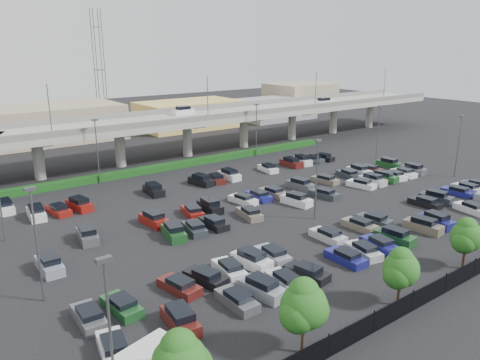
# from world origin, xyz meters

# --- Properties ---
(ground) EXTENTS (280.00, 280.00, 0.00)m
(ground) POSITION_xyz_m (0.00, 0.00, 0.00)
(ground) COLOR black
(overpass) EXTENTS (150.00, 13.00, 15.80)m
(overpass) POSITION_xyz_m (-0.21, 31.99, 6.97)
(overpass) COLOR #999991
(overpass) RESTS_ON ground
(hedge) EXTENTS (66.00, 1.60, 1.10)m
(hedge) POSITION_xyz_m (0.00, 25.00, 0.55)
(hedge) COLOR #123E12
(hedge) RESTS_ON ground
(fence) EXTENTS (70.00, 0.10, 2.00)m
(fence) POSITION_xyz_m (-0.05, -28.00, 0.90)
(fence) COLOR black
(fence) RESTS_ON ground
(tree_row) EXTENTS (65.07, 3.66, 5.94)m
(tree_row) POSITION_xyz_m (0.70, -26.53, 3.52)
(tree_row) COLOR #332316
(tree_row) RESTS_ON ground
(parked_cars) EXTENTS (62.97, 41.55, 1.67)m
(parked_cars) POSITION_xyz_m (0.41, -4.15, 0.63)
(parked_cars) COLOR #BBBBC0
(parked_cars) RESTS_ON ground
(light_poles) EXTENTS (66.90, 48.38, 10.30)m
(light_poles) POSITION_xyz_m (-4.13, 2.00, 6.24)
(light_poles) COLOR #49484D
(light_poles) RESTS_ON ground
(distant_buildings) EXTENTS (138.00, 24.00, 9.00)m
(distant_buildings) POSITION_xyz_m (12.38, 61.81, 3.74)
(distant_buildings) COLOR gray
(distant_buildings) RESTS_ON ground
(comm_tower) EXTENTS (2.40, 2.40, 30.00)m
(comm_tower) POSITION_xyz_m (4.00, 74.00, 15.61)
(comm_tower) COLOR #49484D
(comm_tower) RESTS_ON ground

